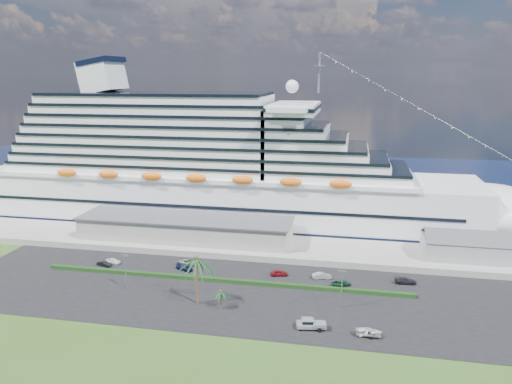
% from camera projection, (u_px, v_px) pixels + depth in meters
% --- Properties ---
extents(ground, '(420.00, 420.00, 0.00)m').
position_uv_depth(ground, '(239.00, 317.00, 100.30)').
color(ground, '#37521B').
rests_on(ground, ground).
extents(asphalt_lot, '(140.00, 38.00, 0.12)m').
position_uv_depth(asphalt_lot, '(250.00, 294.00, 110.78)').
color(asphalt_lot, black).
rests_on(asphalt_lot, ground).
extents(wharf, '(240.00, 20.00, 1.80)m').
position_uv_depth(wharf, '(272.00, 247.00, 138.26)').
color(wharf, gray).
rests_on(wharf, ground).
extents(water, '(420.00, 160.00, 0.02)m').
position_uv_depth(water, '(304.00, 182.00, 224.36)').
color(water, black).
rests_on(water, ground).
extents(cruise_ship, '(191.00, 38.00, 54.00)m').
position_uv_depth(cruise_ship, '(219.00, 172.00, 161.57)').
color(cruise_ship, silver).
rests_on(cruise_ship, ground).
extents(terminal_building, '(61.00, 15.00, 6.30)m').
position_uv_depth(terminal_building, '(185.00, 228.00, 142.03)').
color(terminal_building, gray).
rests_on(terminal_building, wharf).
extents(port_shed, '(24.00, 12.31, 7.37)m').
position_uv_depth(port_shed, '(472.00, 247.00, 127.64)').
color(port_shed, gray).
rests_on(port_shed, wharf).
extents(hedge, '(88.00, 1.10, 0.90)m').
position_uv_depth(hedge, '(221.00, 280.00, 116.95)').
color(hedge, '#113311').
rests_on(hedge, asphalt_lot).
extents(lamp_post_left, '(1.60, 0.35, 8.27)m').
position_uv_depth(lamp_post_left, '(126.00, 267.00, 111.98)').
color(lamp_post_left, gray).
rests_on(lamp_post_left, asphalt_lot).
extents(lamp_post_right, '(1.60, 0.35, 8.27)m').
position_uv_depth(lamp_post_right, '(342.00, 285.00, 102.92)').
color(lamp_post_right, gray).
rests_on(lamp_post_right, asphalt_lot).
extents(palm_tall, '(8.82, 8.82, 11.13)m').
position_uv_depth(palm_tall, '(196.00, 264.00, 103.87)').
color(palm_tall, '#47301E').
rests_on(palm_tall, ground).
extents(palm_short, '(3.53, 3.53, 4.56)m').
position_uv_depth(palm_short, '(220.00, 293.00, 102.68)').
color(palm_short, '#47301E').
rests_on(palm_short, ground).
extents(parked_car_0, '(4.25, 2.22, 1.38)m').
position_uv_depth(parked_car_0, '(113.00, 261.00, 128.25)').
color(parked_car_0, white).
rests_on(parked_car_0, asphalt_lot).
extents(parked_car_1, '(4.13, 2.28, 1.29)m').
position_uv_depth(parked_car_1, '(104.00, 264.00, 126.48)').
color(parked_car_1, black).
rests_on(parked_car_1, asphalt_lot).
extents(parked_car_2, '(5.26, 3.45, 1.34)m').
position_uv_depth(parked_car_2, '(187.00, 262.00, 127.44)').
color(parked_car_2, gray).
rests_on(parked_car_2, asphalt_lot).
extents(parked_car_3, '(4.94, 3.54, 1.33)m').
position_uv_depth(parked_car_3, '(184.00, 267.00, 124.03)').
color(parked_car_3, '#121540').
rests_on(parked_car_3, asphalt_lot).
extents(parked_car_4, '(4.50, 2.80, 1.43)m').
position_uv_depth(parked_car_4, '(279.00, 273.00, 120.45)').
color(parked_car_4, maroon).
rests_on(parked_car_4, asphalt_lot).
extents(parked_car_5, '(4.76, 2.71, 1.48)m').
position_uv_depth(parked_car_5, '(322.00, 276.00, 118.73)').
color(parked_car_5, '#A2A4A9').
rests_on(parked_car_5, asphalt_lot).
extents(parked_car_6, '(4.92, 3.64, 1.24)m').
position_uv_depth(parked_car_6, '(341.00, 283.00, 114.75)').
color(parked_car_6, '#0D341E').
rests_on(parked_car_6, asphalt_lot).
extents(parked_car_7, '(5.14, 2.40, 1.45)m').
position_uv_depth(parked_car_7, '(405.00, 281.00, 115.96)').
color(parked_car_7, black).
rests_on(parked_car_7, asphalt_lot).
extents(pickup_truck, '(5.95, 2.93, 2.00)m').
position_uv_depth(pickup_truck, '(311.00, 324.00, 95.25)').
color(pickup_truck, black).
rests_on(pickup_truck, asphalt_lot).
extents(boat_trailer, '(5.59, 3.55, 1.62)m').
position_uv_depth(boat_trailer, '(369.00, 332.00, 92.38)').
color(boat_trailer, gray).
rests_on(boat_trailer, asphalt_lot).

